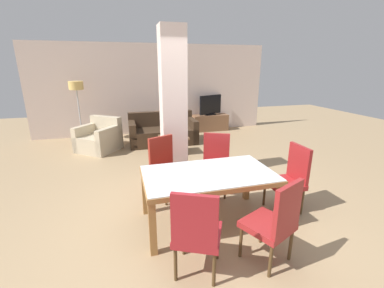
% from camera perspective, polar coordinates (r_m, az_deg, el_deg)
% --- Properties ---
extents(ground_plane, '(18.00, 18.00, 0.00)m').
position_cam_1_polar(ground_plane, '(3.71, 3.50, -16.74)').
color(ground_plane, '#A0845F').
extents(back_wall, '(7.20, 0.09, 2.70)m').
position_cam_1_polar(back_wall, '(8.19, -8.35, 11.89)').
color(back_wall, beige).
rests_on(back_wall, ground_plane).
extents(divider_pillar, '(0.43, 0.39, 2.70)m').
position_cam_1_polar(divider_pillar, '(4.53, -4.20, 7.95)').
color(divider_pillar, beige).
rests_on(divider_pillar, ground_plane).
extents(dining_table, '(1.70, 0.98, 0.73)m').
position_cam_1_polar(dining_table, '(3.42, 3.68, -8.52)').
color(dining_table, '#9C6C39').
rests_on(dining_table, ground_plane).
extents(dining_chair_far_right, '(0.62, 0.62, 0.98)m').
position_cam_1_polar(dining_chair_far_right, '(4.32, 5.24, -3.88)').
color(dining_chair_far_right, maroon).
rests_on(dining_chair_far_right, ground_plane).
extents(dining_chair_near_left, '(0.61, 0.61, 0.98)m').
position_cam_1_polar(dining_chair_near_left, '(2.63, 1.02, -18.71)').
color(dining_chair_near_left, maroon).
rests_on(dining_chair_near_left, ground_plane).
extents(dining_chair_head_right, '(0.46, 0.46, 0.98)m').
position_cam_1_polar(dining_chair_head_right, '(4.01, 20.95, -6.73)').
color(dining_chair_head_right, maroon).
rests_on(dining_chair_head_right, ground_plane).
extents(dining_chair_near_right, '(0.61, 0.61, 0.98)m').
position_cam_1_polar(dining_chair_near_right, '(2.91, 17.96, -15.81)').
color(dining_chair_near_right, maroon).
rests_on(dining_chair_near_right, ground_plane).
extents(dining_chair_far_left, '(0.61, 0.61, 0.98)m').
position_cam_1_polar(dining_chair_far_left, '(4.16, -5.91, -4.72)').
color(dining_chair_far_left, maroon).
rests_on(dining_chair_far_left, ground_plane).
extents(sofa, '(1.80, 0.91, 0.83)m').
position_cam_1_polar(sofa, '(7.14, -6.50, 2.51)').
color(sofa, '#3A291C').
rests_on(sofa, ground_plane).
extents(armchair, '(1.21, 1.21, 0.82)m').
position_cam_1_polar(armchair, '(6.87, -19.87, 1.02)').
color(armchair, '#C3B395').
rests_on(armchair, ground_plane).
extents(coffee_table, '(0.68, 0.51, 0.43)m').
position_cam_1_polar(coffee_table, '(6.24, -4.10, -0.17)').
color(coffee_table, brown).
rests_on(coffee_table, ground_plane).
extents(bottle, '(0.08, 0.08, 0.28)m').
position_cam_1_polar(bottle, '(6.25, -3.98, 2.88)').
color(bottle, '#4C2D14').
rests_on(bottle, coffee_table).
extents(tv_stand, '(1.16, 0.40, 0.52)m').
position_cam_1_polar(tv_stand, '(8.49, 4.05, 4.76)').
color(tv_stand, brown).
rests_on(tv_stand, ground_plane).
extents(tv_screen, '(0.82, 0.37, 0.64)m').
position_cam_1_polar(tv_screen, '(8.39, 4.13, 8.58)').
color(tv_screen, black).
rests_on(tv_screen, tv_stand).
extents(floor_lamp, '(0.37, 0.37, 1.66)m').
position_cam_1_polar(floor_lamp, '(7.67, -24.26, 10.71)').
color(floor_lamp, '#B7B7BC').
rests_on(floor_lamp, ground_plane).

